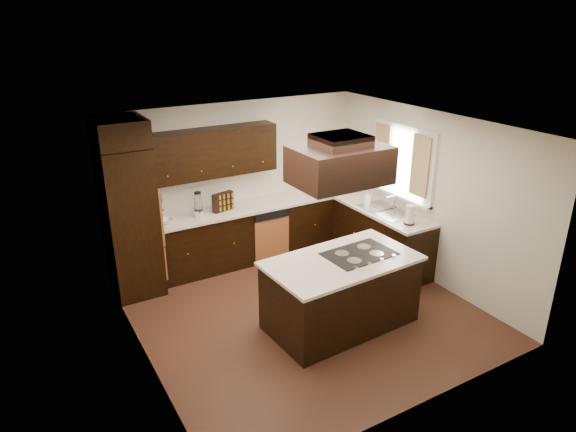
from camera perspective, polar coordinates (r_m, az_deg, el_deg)
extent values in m
cube|color=brown|center=(7.03, 1.78, -10.55)|extent=(4.20, 4.20, 0.02)
cube|color=silver|center=(6.08, 2.06, 9.98)|extent=(4.20, 4.20, 0.02)
cube|color=beige|center=(8.20, -5.93, 3.89)|extent=(4.20, 0.02, 2.50)
cube|color=beige|center=(4.98, 15.02, -9.14)|extent=(4.20, 0.02, 2.50)
cube|color=beige|center=(5.72, -16.42, -5.11)|extent=(0.02, 4.20, 2.50)
cube|color=beige|center=(7.71, 15.35, 2.04)|extent=(0.02, 4.20, 2.50)
cube|color=black|center=(7.39, -17.14, -0.61)|extent=(0.65, 0.75, 2.12)
cube|color=#B26437|center=(7.44, -14.59, 0.32)|extent=(0.05, 0.62, 0.78)
cube|color=black|center=(8.24, -4.59, -2.01)|extent=(2.93, 0.60, 0.88)
cube|color=black|center=(8.42, 9.02, -1.69)|extent=(0.60, 2.40, 0.88)
cube|color=beige|center=(8.05, -4.64, 0.95)|extent=(2.93, 0.63, 0.04)
cube|color=beige|center=(8.24, 9.13, 1.23)|extent=(0.63, 2.40, 0.04)
cube|color=black|center=(7.73, -8.44, 6.98)|extent=(2.00, 0.34, 0.72)
cube|color=#B26437|center=(8.14, -1.82, -2.60)|extent=(0.60, 0.05, 0.72)
cube|color=white|center=(7.94, 12.64, 5.89)|extent=(0.06, 1.32, 1.12)
cube|color=white|center=(7.96, 12.79, 5.91)|extent=(0.00, 1.20, 1.00)
cube|color=beige|center=(7.60, 14.46, 5.40)|extent=(0.02, 0.34, 0.90)
cube|color=beige|center=(8.19, 10.39, 6.90)|extent=(0.02, 0.34, 0.90)
cube|color=silver|center=(7.99, 10.79, 0.64)|extent=(0.52, 0.84, 0.01)
cube|color=black|center=(6.57, 5.86, -8.58)|extent=(1.87, 1.09, 0.88)
cube|color=beige|center=(6.36, 6.02, -4.99)|extent=(1.94, 1.15, 0.04)
cube|color=black|center=(6.51, 7.92, -4.17)|extent=(0.89, 0.62, 0.01)
cube|color=black|center=(5.77, 5.77, 5.68)|extent=(1.05, 0.72, 0.42)
cube|color=black|center=(5.70, 5.88, 8.34)|extent=(0.55, 0.50, 0.13)
cylinder|color=silver|center=(7.71, -9.87, 0.30)|extent=(0.15, 0.15, 0.10)
cone|color=silver|center=(7.65, -9.96, 1.55)|extent=(0.13, 0.13, 0.26)
cube|color=black|center=(7.85, -7.25, 1.58)|extent=(0.36, 0.16, 0.29)
imported|color=white|center=(7.58, -13.48, -0.55)|extent=(0.23, 0.23, 0.06)
imported|color=white|center=(8.21, 8.75, 2.05)|extent=(0.10, 0.10, 0.19)
cylinder|color=white|center=(7.49, 13.40, 0.12)|extent=(0.17, 0.17, 0.28)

